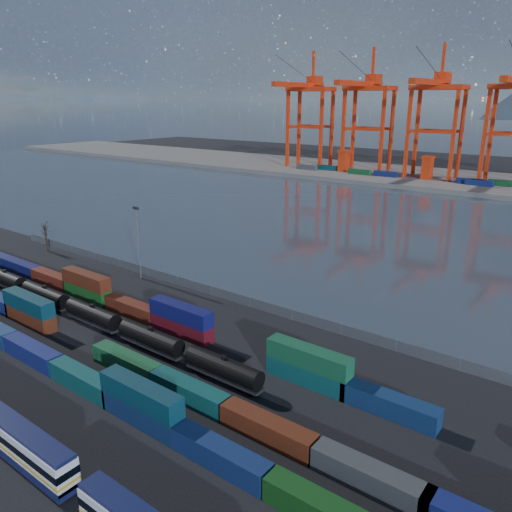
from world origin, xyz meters
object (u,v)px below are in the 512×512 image
Objects in this scene: gantry_cranes at (476,99)px; bare_tree at (46,237)px; tanker_string at (68,304)px; passenger_train at (12,437)px.

bare_tree is at bearing -108.24° from gantry_cranes.
passenger_train is at bearing -41.53° from tanker_string.
passenger_train is at bearing -33.40° from bare_tree.
gantry_cranes is (17.65, 198.92, 37.21)m from tanker_string.
gantry_cranes is (58.84, 178.50, 35.15)m from bare_tree.
tanker_string is 203.14m from gantry_cranes.
tanker_string is 0.45× the size of gantry_cranes.
passenger_train is 9.04× the size of bare_tree.
passenger_train is at bearing -86.91° from gantry_cranes.
passenger_train is 0.37× the size of gantry_cranes.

